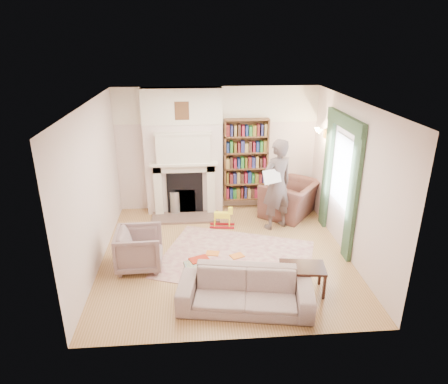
{
  "coord_description": "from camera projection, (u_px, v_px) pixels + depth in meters",
  "views": [
    {
      "loc": [
        -0.54,
        -6.5,
        3.82
      ],
      "look_at": [
        0.0,
        0.25,
        1.15
      ],
      "focal_mm": 32.0,
      "sensor_mm": 36.0,
      "label": 1
    }
  ],
  "objects": [
    {
      "name": "bookcase",
      "position": [
        246.0,
        160.0,
        9.05
      ],
      "size": [
        1.0,
        0.24,
        1.85
      ],
      "primitive_type": "cube",
      "color": "brown",
      "rests_on": "floor"
    },
    {
      "name": "floor",
      "position": [
        225.0,
        254.0,
        7.47
      ],
      "size": [
        4.5,
        4.5,
        0.0
      ],
      "primitive_type": "plane",
      "color": "olive",
      "rests_on": "ground"
    },
    {
      "name": "sofa",
      "position": [
        245.0,
        291.0,
        5.91
      ],
      "size": [
        2.08,
        1.1,
        0.58
      ],
      "primitive_type": "imported",
      "rotation": [
        0.0,
        0.0,
        -0.17
      ],
      "color": "#B2A693",
      "rests_on": "floor"
    },
    {
      "name": "wall_left",
      "position": [
        94.0,
        188.0,
        6.79
      ],
      "size": [
        0.0,
        4.5,
        4.5
      ],
      "primitive_type": "plane",
      "rotation": [
        1.57,
        0.0,
        1.57
      ],
      "color": "beige",
      "rests_on": "floor"
    },
    {
      "name": "rocking_horse",
      "position": [
        222.0,
        217.0,
        8.43
      ],
      "size": [
        0.54,
        0.27,
        0.46
      ],
      "primitive_type": null,
      "rotation": [
        0.0,
        0.0,
        -0.13
      ],
      "color": "yellow",
      "rests_on": "rug"
    },
    {
      "name": "rug",
      "position": [
        236.0,
        259.0,
        7.3
      ],
      "size": [
        3.2,
        2.83,
        0.01
      ],
      "primitive_type": "cube",
      "rotation": [
        0.0,
        0.0,
        -0.35
      ],
      "color": "beige",
      "rests_on": "floor"
    },
    {
      "name": "curtain_left",
      "position": [
        353.0,
        197.0,
        6.91
      ],
      "size": [
        0.07,
        0.32,
        2.4
      ],
      "primitive_type": "cube",
      "color": "#2C442C",
      "rests_on": "floor"
    },
    {
      "name": "pelmet",
      "position": [
        345.0,
        121.0,
        7.13
      ],
      "size": [
        0.09,
        1.7,
        0.24
      ],
      "primitive_type": "cube",
      "color": "#2C442C",
      "rests_on": "wall_right"
    },
    {
      "name": "window",
      "position": [
        342.0,
        171.0,
        7.47
      ],
      "size": [
        0.02,
        0.9,
        1.3
      ],
      "primitive_type": "cube",
      "color": "silver",
      "rests_on": "wall_right"
    },
    {
      "name": "ceiling",
      "position": [
        225.0,
        103.0,
        6.44
      ],
      "size": [
        4.5,
        4.5,
        0.0
      ],
      "primitive_type": "plane",
      "rotation": [
        3.14,
        0.0,
        0.0
      ],
      "color": "white",
      "rests_on": "wall_back"
    },
    {
      "name": "game_box_lid",
      "position": [
        199.0,
        260.0,
        7.2
      ],
      "size": [
        0.39,
        0.33,
        0.06
      ],
      "primitive_type": "cube",
      "rotation": [
        0.0,
        0.0,
        0.38
      ],
      "color": "#A62513",
      "rests_on": "rug"
    },
    {
      "name": "paraffin_heater",
      "position": [
        175.0,
        202.0,
        9.06
      ],
      "size": [
        0.3,
        0.3,
        0.55
      ],
      "primitive_type": "cylinder",
      "rotation": [
        0.0,
        0.0,
        -0.28
      ],
      "color": "#A5A9AD",
      "rests_on": "floor"
    },
    {
      "name": "wall_right",
      "position": [
        351.0,
        180.0,
        7.12
      ],
      "size": [
        0.0,
        4.5,
        4.5
      ],
      "primitive_type": "plane",
      "rotation": [
        1.57,
        0.0,
        -1.57
      ],
      "color": "beige",
      "rests_on": "floor"
    },
    {
      "name": "coffee_table",
      "position": [
        302.0,
        279.0,
        6.32
      ],
      "size": [
        0.75,
        0.54,
        0.45
      ],
      "primitive_type": null,
      "rotation": [
        0.0,
        0.0,
        -0.14
      ],
      "color": "#321811",
      "rests_on": "floor"
    },
    {
      "name": "fireplace",
      "position": [
        184.0,
        153.0,
        8.8
      ],
      "size": [
        1.7,
        0.58,
        2.8
      ],
      "color": "beige",
      "rests_on": "floor"
    },
    {
      "name": "wall_front",
      "position": [
        240.0,
        248.0,
        4.87
      ],
      "size": [
        4.5,
        0.0,
        4.5
      ],
      "primitive_type": "plane",
      "rotation": [
        -1.57,
        0.0,
        0.0
      ],
      "color": "beige",
      "rests_on": "floor"
    },
    {
      "name": "armchair_left",
      "position": [
        139.0,
        249.0,
        6.93
      ],
      "size": [
        0.81,
        0.78,
        0.72
      ],
      "primitive_type": "imported",
      "rotation": [
        0.0,
        0.0,
        1.6
      ],
      "color": "gray",
      "rests_on": "floor"
    },
    {
      "name": "armchair_reading",
      "position": [
        290.0,
        199.0,
        8.96
      ],
      "size": [
        1.56,
        1.59,
        0.78
      ],
      "primitive_type": "imported",
      "rotation": [
        0.0,
        0.0,
        4.05
      ],
      "color": "#50302A",
      "rests_on": "floor"
    },
    {
      "name": "newspaper",
      "position": [
        272.0,
        176.0,
        7.87
      ],
      "size": [
        0.41,
        0.28,
        0.27
      ],
      "primitive_type": "cube",
      "rotation": [
        -0.35,
        0.0,
        0.45
      ],
      "color": "white",
      "rests_on": "man_reading"
    },
    {
      "name": "comic_annuals",
      "position": [
        233.0,
        260.0,
        7.22
      ],
      "size": [
        1.08,
        0.79,
        0.02
      ],
      "color": "red",
      "rests_on": "rug"
    },
    {
      "name": "man_reading",
      "position": [
        277.0,
        185.0,
        8.16
      ],
      "size": [
        0.83,
        0.72,
        1.92
      ],
      "primitive_type": "imported",
      "rotation": [
        0.0,
        0.0,
        3.6
      ],
      "color": "#514341",
      "rests_on": "floor"
    },
    {
      "name": "wall_back",
      "position": [
        217.0,
        149.0,
        9.04
      ],
      "size": [
        4.5,
        0.0,
        4.5
      ],
      "primitive_type": "plane",
      "rotation": [
        1.57,
        0.0,
        0.0
      ],
      "color": "beige",
      "rests_on": "floor"
    },
    {
      "name": "board_game",
      "position": [
        196.0,
        266.0,
        7.03
      ],
      "size": [
        0.45,
        0.45,
        0.03
      ],
      "primitive_type": "cube",
      "rotation": [
        0.0,
        0.0,
        0.2
      ],
      "color": "#E6C751",
      "rests_on": "rug"
    },
    {
      "name": "curtain_right",
      "position": [
        327.0,
        172.0,
        8.21
      ],
      "size": [
        0.07,
        0.32,
        2.4
      ],
      "primitive_type": "cube",
      "color": "#2C442C",
      "rests_on": "floor"
    },
    {
      "name": "wall_sconce",
      "position": [
        316.0,
        134.0,
        8.31
      ],
      "size": [
        0.2,
        0.24,
        0.24
      ],
      "primitive_type": null,
      "color": "gold",
      "rests_on": "wall_right"
    }
  ]
}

